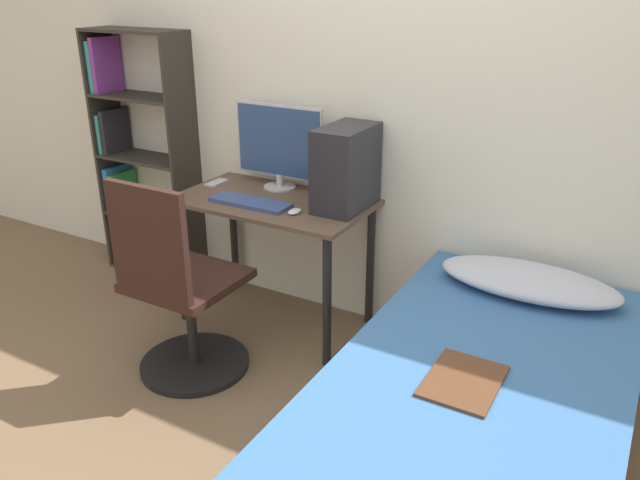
{
  "coord_description": "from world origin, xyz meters",
  "views": [
    {
      "loc": [
        1.27,
        -1.44,
        1.79
      ],
      "look_at": [
        0.04,
        0.71,
        0.75
      ],
      "focal_mm": 35.0,
      "sensor_mm": 36.0,
      "label": 1
    }
  ],
  "objects_px": {
    "bed": "(476,426)",
    "pc_tower": "(346,168)",
    "bookshelf": "(136,159)",
    "keyboard": "(250,202)",
    "monitor": "(279,145)",
    "office_chair": "(180,302)"
  },
  "relations": [
    {
      "from": "bed",
      "to": "pc_tower",
      "type": "height_order",
      "value": "pc_tower"
    },
    {
      "from": "bed",
      "to": "keyboard",
      "type": "bearing_deg",
      "value": 159.13
    },
    {
      "from": "office_chair",
      "to": "keyboard",
      "type": "relative_size",
      "value": 2.31
    },
    {
      "from": "bed",
      "to": "pc_tower",
      "type": "relative_size",
      "value": 4.53
    },
    {
      "from": "monitor",
      "to": "keyboard",
      "type": "relative_size",
      "value": 1.23
    },
    {
      "from": "monitor",
      "to": "bed",
      "type": "bearing_deg",
      "value": -30.73
    },
    {
      "from": "office_chair",
      "to": "pc_tower",
      "type": "distance_m",
      "value": 1.03
    },
    {
      "from": "bookshelf",
      "to": "pc_tower",
      "type": "bearing_deg",
      "value": -3.0
    },
    {
      "from": "keyboard",
      "to": "bookshelf",
      "type": "bearing_deg",
      "value": 165.44
    },
    {
      "from": "keyboard",
      "to": "pc_tower",
      "type": "height_order",
      "value": "pc_tower"
    },
    {
      "from": "bed",
      "to": "pc_tower",
      "type": "distance_m",
      "value": 1.37
    },
    {
      "from": "bookshelf",
      "to": "monitor",
      "type": "xyz_separation_m",
      "value": [
        1.07,
        0.03,
        0.22
      ]
    },
    {
      "from": "bookshelf",
      "to": "bed",
      "type": "bearing_deg",
      "value": -18.16
    },
    {
      "from": "monitor",
      "to": "office_chair",
      "type": "bearing_deg",
      "value": -91.45
    },
    {
      "from": "keyboard",
      "to": "pc_tower",
      "type": "relative_size",
      "value": 1.05
    },
    {
      "from": "bookshelf",
      "to": "pc_tower",
      "type": "relative_size",
      "value": 3.69
    },
    {
      "from": "monitor",
      "to": "pc_tower",
      "type": "bearing_deg",
      "value": -12.79
    },
    {
      "from": "office_chair",
      "to": "bed",
      "type": "relative_size",
      "value": 0.54
    },
    {
      "from": "bookshelf",
      "to": "keyboard",
      "type": "xyz_separation_m",
      "value": [
        1.08,
        -0.28,
        -0.01
      ]
    },
    {
      "from": "office_chair",
      "to": "monitor",
      "type": "xyz_separation_m",
      "value": [
        0.02,
        0.84,
        0.57
      ]
    },
    {
      "from": "bed",
      "to": "office_chair",
      "type": "bearing_deg",
      "value": -179.92
    },
    {
      "from": "office_chair",
      "to": "pc_tower",
      "type": "height_order",
      "value": "pc_tower"
    }
  ]
}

